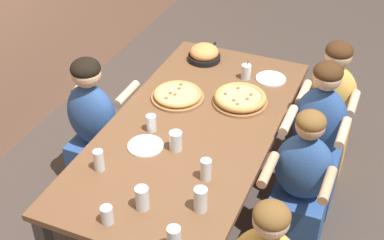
{
  "coord_description": "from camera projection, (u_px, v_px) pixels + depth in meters",
  "views": [
    {
      "loc": [
        -2.54,
        -1.06,
        2.79
      ],
      "look_at": [
        0.0,
        0.0,
        0.82
      ],
      "focal_mm": 50.0,
      "sensor_mm": 36.0,
      "label": 1
    }
  ],
  "objects": [
    {
      "name": "drinking_glass_d",
      "position": [
        206.0,
        170.0,
        2.98
      ],
      "size": [
        0.06,
        0.06,
        0.13
      ],
      "color": "silver",
      "rests_on": "dining_table"
    },
    {
      "name": "drinking_glass_g",
      "position": [
        201.0,
        199.0,
        2.78
      ],
      "size": [
        0.07,
        0.07,
        0.14
      ],
      "color": "silver",
      "rests_on": "dining_table"
    },
    {
      "name": "pizza_board_second",
      "position": [
        240.0,
        99.0,
        3.62
      ],
      "size": [
        0.38,
        0.38,
        0.07
      ],
      "color": "#996B42",
      "rests_on": "dining_table"
    },
    {
      "name": "pizza_board_main",
      "position": [
        178.0,
        95.0,
        3.67
      ],
      "size": [
        0.37,
        0.37,
        0.05
      ],
      "color": "#996B42",
      "rests_on": "dining_table"
    },
    {
      "name": "diner_far_center",
      "position": [
        94.0,
        134.0,
        3.78
      ],
      "size": [
        0.51,
        0.4,
        1.12
      ],
      "rotation": [
        0.0,
        0.0,
        -1.57
      ],
      "color": "#2D5193",
      "rests_on": "ground"
    },
    {
      "name": "empty_plate_a",
      "position": [
        145.0,
        146.0,
        3.24
      ],
      "size": [
        0.22,
        0.22,
        0.02
      ],
      "color": "white",
      "rests_on": "dining_table"
    },
    {
      "name": "drinking_glass_b",
      "position": [
        107.0,
        216.0,
        2.72
      ],
      "size": [
        0.06,
        0.06,
        0.1
      ],
      "color": "silver",
      "rests_on": "dining_table"
    },
    {
      "name": "drinking_glass_f",
      "position": [
        142.0,
        199.0,
        2.79
      ],
      "size": [
        0.07,
        0.07,
        0.14
      ],
      "color": "silver",
      "rests_on": "dining_table"
    },
    {
      "name": "skillet_bowl",
      "position": [
        204.0,
        54.0,
        4.09
      ],
      "size": [
        0.36,
        0.25,
        0.13
      ],
      "color": "black",
      "rests_on": "dining_table"
    },
    {
      "name": "empty_plate_b",
      "position": [
        271.0,
        79.0,
        3.88
      ],
      "size": [
        0.22,
        0.22,
        0.02
      ],
      "color": "white",
      "rests_on": "dining_table"
    },
    {
      "name": "dining_table",
      "position": [
        192.0,
        135.0,
        3.46
      ],
      "size": [
        2.13,
        1.04,
        0.77
      ],
      "color": "brown",
      "rests_on": "ground"
    },
    {
      "name": "diner_near_midright",
      "position": [
        316.0,
        145.0,
        3.64
      ],
      "size": [
        0.51,
        0.4,
        1.17
      ],
      "rotation": [
        0.0,
        0.0,
        1.57
      ],
      "color": "#2D5193",
      "rests_on": "ground"
    },
    {
      "name": "ground_plane",
      "position": [
        192.0,
        212.0,
        3.86
      ],
      "size": [
        18.0,
        18.0,
        0.0
      ],
      "primitive_type": "plane",
      "color": "#423833",
      "rests_on": "ground"
    },
    {
      "name": "drinking_glass_e",
      "position": [
        151.0,
        124.0,
        3.36
      ],
      "size": [
        0.06,
        0.06,
        0.11
      ],
      "color": "silver",
      "rests_on": "dining_table"
    },
    {
      "name": "diner_near_center",
      "position": [
        300.0,
        191.0,
        3.34
      ],
      "size": [
        0.51,
        0.4,
        1.08
      ],
      "rotation": [
        0.0,
        0.0,
        1.57
      ],
      "color": "#2D5193",
      "rests_on": "ground"
    },
    {
      "name": "diner_near_right",
      "position": [
        328.0,
        114.0,
        4.0
      ],
      "size": [
        0.51,
        0.4,
        1.1
      ],
      "rotation": [
        0.0,
        0.0,
        1.57
      ],
      "color": "gold",
      "rests_on": "ground"
    },
    {
      "name": "cocktail_glass_blue",
      "position": [
        246.0,
        72.0,
        3.87
      ],
      "size": [
        0.07,
        0.07,
        0.14
      ],
      "color": "silver",
      "rests_on": "dining_table"
    },
    {
      "name": "drinking_glass_c",
      "position": [
        176.0,
        142.0,
        3.2
      ],
      "size": [
        0.08,
        0.08,
        0.12
      ],
      "color": "silver",
      "rests_on": "dining_table"
    },
    {
      "name": "drinking_glass_h",
      "position": [
        99.0,
        160.0,
        3.04
      ],
      "size": [
        0.06,
        0.06,
        0.13
      ],
      "color": "silver",
      "rests_on": "dining_table"
    }
  ]
}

